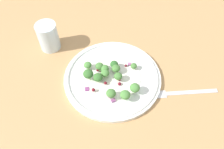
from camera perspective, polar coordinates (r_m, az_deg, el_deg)
ground_plane at (r=69.39cm, az=-0.46°, el=-1.43°), size 180.00×180.00×2.00cm
plate at (r=67.53cm, az=-0.00°, el=-0.93°), size 28.84×28.84×1.70cm
dressing_pool at (r=67.17cm, az=0.00°, el=-0.71°), size 16.73×16.73×0.20cm
broccoli_floret_0 at (r=62.77cm, az=5.75°, el=-3.36°), size 2.81×2.81×2.85cm
broccoli_floret_1 at (r=66.80cm, az=1.00°, el=1.53°), size 2.53×2.53×2.56cm
broccoli_floret_2 at (r=61.25cm, az=3.32°, el=-5.14°), size 2.81×2.81×2.85cm
broccoli_floret_3 at (r=67.34cm, az=-3.17°, el=2.08°), size 2.46×2.46×2.49cm
broccoli_floret_4 at (r=65.68cm, az=-1.76°, el=0.34°), size 2.47×2.47×2.50cm
broccoli_floret_5 at (r=64.61cm, az=-3.52°, el=-0.74°), size 2.70×2.70×2.74cm
broccoli_floret_6 at (r=67.02cm, az=-1.85°, el=1.50°), size 2.45×2.45×2.48cm
broccoli_floret_7 at (r=64.95cm, az=1.56°, el=-0.45°), size 2.41×2.41×2.44cm
broccoli_floret_8 at (r=65.16cm, az=-5.99°, el=0.12°), size 2.96×2.96×3.00cm
broccoli_floret_9 at (r=68.36cm, az=5.48°, el=2.14°), size 1.92×1.92×1.94cm
broccoli_floret_10 at (r=68.22cm, az=-6.17°, el=2.24°), size 2.32×2.32×2.34cm
broccoli_floret_11 at (r=61.61cm, az=-0.26°, el=-4.77°), size 2.67×2.67×2.71cm
broccoli_floret_12 at (r=67.94cm, az=0.64°, el=2.52°), size 2.41×2.41×2.44cm
cranberry_0 at (r=63.79cm, az=-4.70°, el=-3.86°), size 0.99×0.99×0.99cm
cranberry_1 at (r=65.02cm, az=-1.67°, el=-2.14°), size 0.91×0.91×0.91cm
cranberry_2 at (r=65.25cm, az=1.90°, el=-2.37°), size 0.99×0.99×0.99cm
cranberry_3 at (r=69.24cm, az=-2.71°, el=2.34°), size 0.99×0.99×0.99cm
cranberry_4 at (r=69.34cm, az=3.51°, el=2.23°), size 0.75×0.75×0.75cm
cranberry_5 at (r=65.89cm, az=1.90°, el=-1.33°), size 0.76×0.76×0.76cm
cranberry_6 at (r=67.94cm, az=-3.56°, el=1.17°), size 0.89×0.89×0.89cm
onion_bit_0 at (r=62.57cm, az=0.31°, el=-6.49°), size 1.52×1.52×0.41cm
onion_bit_1 at (r=65.13cm, az=-6.26°, el=-3.63°), size 1.66×1.64×0.31cm
onion_bit_2 at (r=63.06cm, az=-0.59°, el=-5.49°), size 1.03×1.07×0.39cm
onion_bit_3 at (r=69.81cm, az=4.39°, el=2.64°), size 1.17×1.24×0.55cm
fork at (r=68.43cm, az=17.07°, el=-4.36°), size 9.87×17.47×0.50cm
water_glass at (r=76.49cm, az=-15.70°, el=9.16°), size 6.57×6.57×9.23cm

